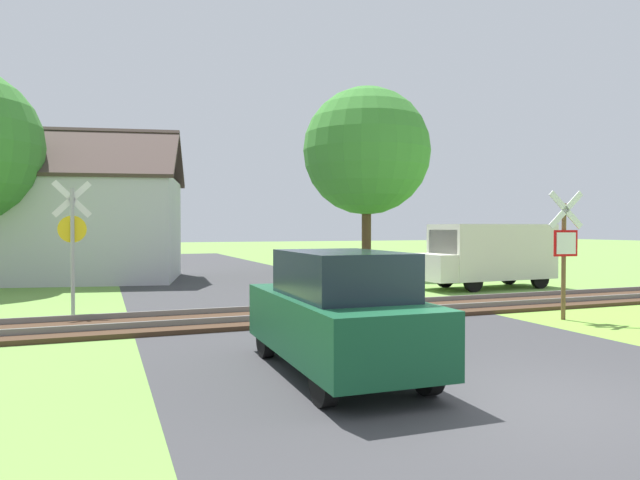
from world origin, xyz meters
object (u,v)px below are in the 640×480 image
tree_right (367,151)px  parked_car (338,313)px  stop_sign_near (565,247)px  mail_truck (488,253)px  house (81,226)px  crossing_sign_far (72,236)px

tree_right → parked_car: tree_right is taller
stop_sign_near → tree_right: bearing=-88.9°
mail_truck → house: bearing=56.0°
stop_sign_near → crossing_sign_far: (-10.53, 4.44, 0.25)m
house → stop_sign_near: bearing=-42.3°
house → tree_right: bearing=9.0°
stop_sign_near → tree_right: size_ratio=0.34×
house → mail_truck: house is taller
stop_sign_near → mail_truck: 6.93m
stop_sign_near → mail_truck: size_ratio=0.60×
crossing_sign_far → mail_truck: 13.44m
stop_sign_near → tree_right: tree_right is taller
stop_sign_near → mail_truck: bearing=-105.3°
parked_car → house: bearing=103.9°
parked_car → tree_right: bearing=64.2°
crossing_sign_far → house: size_ratio=0.37×
crossing_sign_far → stop_sign_near: bearing=-28.9°
mail_truck → parked_car: (-9.48, -8.96, -0.34)m
crossing_sign_far → tree_right: (12.28, 9.63, 3.78)m
house → parked_car: house is taller
crossing_sign_far → mail_truck: (13.28, 1.90, -0.69)m
crossing_sign_far → mail_truck: crossing_sign_far is taller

